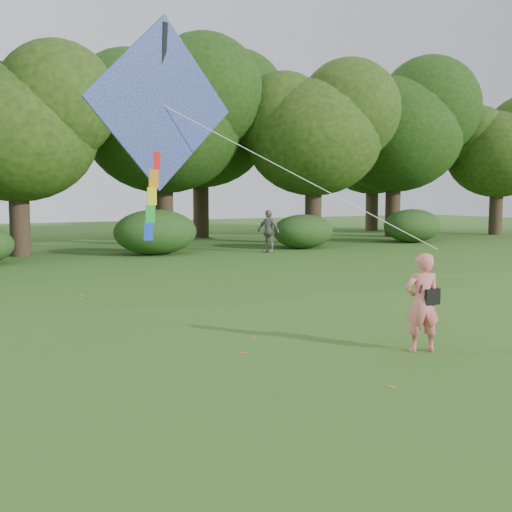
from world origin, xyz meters
TOP-DOWN VIEW (x-y plane):
  - ground at (0.00, 0.00)m, footprint 100.00×100.00m
  - man_kite_flyer at (0.88, 0.28)m, footprint 0.68×0.56m
  - bystander_right at (7.62, 16.53)m, footprint 0.85×1.17m
  - crossbody_bag at (1.00, 0.25)m, footprint 0.43×0.20m
  - flying_kite at (-2.93, 1.73)m, footprint 5.31×1.81m
  - tree_line at (1.67, 22.88)m, footprint 54.70×15.30m
  - shrub_band at (-0.72, 17.60)m, footprint 39.15×3.22m
  - fallen_leaves at (0.58, 2.93)m, footprint 6.55×12.82m

SIDE VIEW (x-z plane):
  - ground at x=0.00m, z-range 0.00..0.00m
  - fallen_leaves at x=0.58m, z-range 0.00..0.01m
  - man_kite_flyer at x=0.88m, z-range 0.00..1.60m
  - shrub_band at x=-0.72m, z-range -0.08..1.79m
  - crossbody_bag at x=1.00m, z-range 0.57..1.24m
  - bystander_right at x=7.62m, z-range 0.00..1.84m
  - flying_kite at x=-2.93m, z-range 2.06..5.51m
  - tree_line at x=1.67m, z-range 0.86..10.35m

